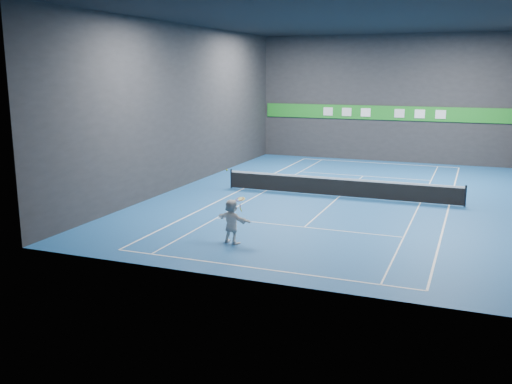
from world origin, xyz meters
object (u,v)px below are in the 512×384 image
at_px(tennis_ball, 227,170).
at_px(tennis_net, 340,187).
at_px(player, 232,221).
at_px(tennis_racket, 240,201).

distance_m(tennis_ball, tennis_net, 10.01).
bearing_deg(player, tennis_net, -82.75).
bearing_deg(tennis_ball, player, -19.33).
xyz_separation_m(tennis_ball, tennis_racket, (0.54, -0.03, -1.13)).
distance_m(tennis_net, tennis_racket, 9.74).
bearing_deg(tennis_racket, tennis_net, 80.40).
bearing_deg(tennis_racket, tennis_ball, 177.29).
relative_size(tennis_ball, tennis_racket, 0.12).
bearing_deg(tennis_net, tennis_ball, -102.76).
height_order(player, tennis_ball, tennis_ball).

